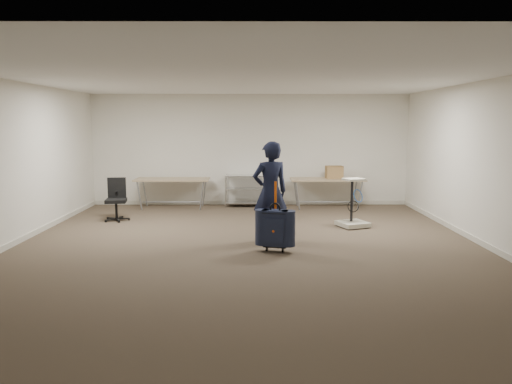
{
  "coord_description": "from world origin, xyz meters",
  "views": [
    {
      "loc": [
        0.12,
        -8.18,
        2.08
      ],
      "look_at": [
        0.14,
        0.3,
        0.9
      ],
      "focal_mm": 35.0,
      "sensor_mm": 36.0,
      "label": 1
    }
  ],
  "objects": [
    {
      "name": "folding_table_left",
      "position": [
        -1.9,
        3.95,
        0.68
      ],
      "size": [
        1.8,
        0.75,
        0.73
      ],
      "color": "#94815B",
      "rests_on": "ground"
    },
    {
      "name": "folding_table_right",
      "position": [
        1.9,
        3.95,
        0.68
      ],
      "size": [
        1.8,
        0.75,
        0.73
      ],
      "color": "#94815B",
      "rests_on": "ground"
    },
    {
      "name": "room_shell",
      "position": [
        0.0,
        1.38,
        0.05
      ],
      "size": [
        8.0,
        9.0,
        9.0
      ],
      "color": "silver",
      "rests_on": "ground"
    },
    {
      "name": "person",
      "position": [
        0.39,
        0.48,
        0.88
      ],
      "size": [
        0.75,
        0.61,
        1.77
      ],
      "primitive_type": "imported",
      "rotation": [
        0.0,
        0.0,
        3.48
      ],
      "color": "black",
      "rests_on": "ground"
    },
    {
      "name": "office_chair",
      "position": [
        -2.86,
        2.39,
        0.28
      ],
      "size": [
        0.55,
        0.55,
        0.91
      ],
      "color": "black",
      "rests_on": "ground"
    },
    {
      "name": "wire_shelf",
      "position": [
        0.0,
        4.2,
        0.44
      ],
      "size": [
        1.22,
        0.47,
        0.8
      ],
      "color": "silver",
      "rests_on": "ground"
    },
    {
      "name": "suitcase",
      "position": [
        0.45,
        -0.28,
        0.39
      ],
      "size": [
        0.47,
        0.34,
        1.15
      ],
      "color": "black",
      "rests_on": "ground"
    },
    {
      "name": "equipment_cart",
      "position": [
        2.09,
        1.68,
        0.26
      ],
      "size": [
        0.7,
        0.7,
        0.99
      ],
      "color": "white",
      "rests_on": "ground"
    },
    {
      "name": "cardboard_box",
      "position": [
        2.08,
        4.04,
        0.88
      ],
      "size": [
        0.42,
        0.33,
        0.3
      ],
      "primitive_type": "cube",
      "rotation": [
        0.0,
        0.0,
        0.06
      ],
      "color": "olive",
      "rests_on": "folding_table_right"
    },
    {
      "name": "ground",
      "position": [
        0.0,
        0.0,
        0.0
      ],
      "size": [
        9.0,
        9.0,
        0.0
      ],
      "primitive_type": "plane",
      "color": "#3F3426",
      "rests_on": "ground"
    }
  ]
}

